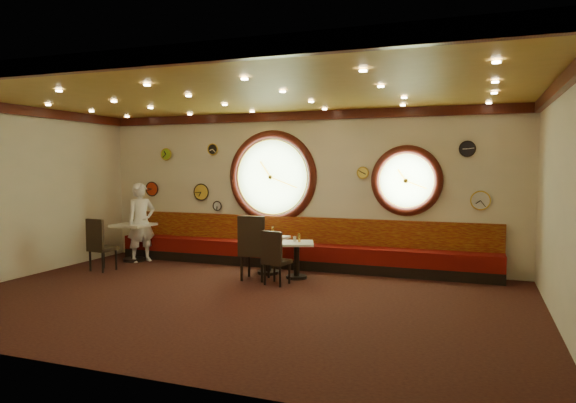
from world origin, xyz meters
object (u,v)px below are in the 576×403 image
at_px(table_c, 297,255).
at_px(condiment_c_bottle, 299,238).
at_px(condiment_c_salt, 294,239).
at_px(chair_b, 253,244).
at_px(condiment_a_bottle, 138,220).
at_px(table_a, 134,238).
at_px(condiment_b_salt, 267,234).
at_px(condiment_b_bottle, 273,231).
at_px(condiment_b_pepper, 268,234).
at_px(chair_c, 274,254).
at_px(table_b, 268,250).
at_px(condiment_a_pepper, 134,222).
at_px(waiter, 141,222).
at_px(condiment_c_pepper, 296,239).
at_px(condiment_a_salt, 134,221).
at_px(chair_a, 99,241).

distance_m(table_c, condiment_c_bottle, 0.34).
bearing_deg(condiment_c_salt, condiment_c_bottle, 11.00).
xyz_separation_m(chair_b, condiment_a_bottle, (-3.15, 0.88, 0.23)).
height_order(table_a, condiment_c_salt, table_a).
distance_m(table_a, condiment_b_salt, 3.25).
distance_m(table_c, condiment_b_bottle, 0.78).
bearing_deg(condiment_b_salt, condiment_b_pepper, -21.10).
bearing_deg(chair_b, chair_c, -26.97).
distance_m(table_b, condiment_a_pepper, 3.28).
height_order(chair_b, waiter, waiter).
relative_size(table_c, chair_b, 1.06).
xyz_separation_m(condiment_c_pepper, condiment_b_bottle, (-0.58, 0.31, 0.08)).
bearing_deg(condiment_b_pepper, table_c, -17.38).
relative_size(table_a, condiment_c_bottle, 5.07).
bearing_deg(condiment_a_pepper, condiment_a_salt, 125.69).
height_order(chair_a, condiment_a_pepper, chair_a).
height_order(condiment_b_salt, waiter, waiter).
height_order(condiment_a_pepper, condiment_b_pepper, condiment_a_pepper).
distance_m(condiment_c_pepper, waiter, 3.74).
xyz_separation_m(condiment_a_pepper, condiment_b_bottle, (3.30, -0.09, -0.06)).
bearing_deg(table_b, chair_c, -61.19).
xyz_separation_m(condiment_b_salt, condiment_a_bottle, (-3.14, 0.21, 0.14)).
xyz_separation_m(chair_a, condiment_a_bottle, (0.04, 1.19, 0.31)).
bearing_deg(condiment_b_salt, table_a, 176.67).
height_order(table_c, waiter, waiter).
bearing_deg(condiment_c_bottle, condiment_b_salt, 166.17).
bearing_deg(table_b, table_c, -17.21).
distance_m(table_a, chair_b, 3.36).
bearing_deg(table_c, chair_c, -105.10).
bearing_deg(chair_c, condiment_b_salt, 130.82).
bearing_deg(condiment_a_pepper, chair_a, -88.41).
xyz_separation_m(condiment_a_salt, condiment_c_pepper, (3.93, -0.46, -0.14)).
bearing_deg(condiment_c_pepper, table_a, 174.16).
distance_m(condiment_c_salt, condiment_c_bottle, 0.10).
distance_m(table_c, condiment_a_salt, 4.00).
height_order(table_a, condiment_a_bottle, condiment_a_bottle).
bearing_deg(condiment_a_bottle, chair_c, -16.67).
bearing_deg(table_b, table_a, 176.44).
distance_m(condiment_b_pepper, condiment_b_bottle, 0.13).
bearing_deg(condiment_b_bottle, condiment_c_pepper, -28.02).
relative_size(condiment_c_salt, condiment_b_bottle, 0.56).
bearing_deg(condiment_a_pepper, condiment_a_bottle, 21.04).
xyz_separation_m(chair_a, condiment_c_salt, (3.81, 0.78, 0.13)).
distance_m(chair_b, condiment_a_bottle, 3.28).
bearing_deg(condiment_a_bottle, table_c, -6.42).
relative_size(table_c, condiment_b_pepper, 7.11).
height_order(chair_a, chair_b, chair_b).
height_order(condiment_c_pepper, condiment_c_bottle, condiment_c_bottle).
distance_m(chair_c, waiter, 3.73).
bearing_deg(condiment_b_pepper, table_b, -35.48).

